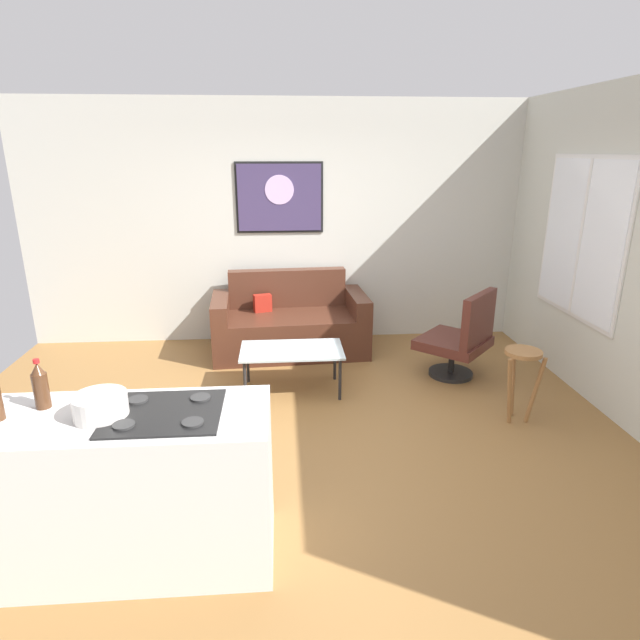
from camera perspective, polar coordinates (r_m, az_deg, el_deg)
name	(u,v)px	position (r m, az deg, el deg)	size (l,w,h in m)	color
ground	(313,437)	(4.45, -0.72, -12.51)	(6.40, 6.40, 0.04)	olive
back_wall	(300,224)	(6.32, -2.20, 10.31)	(6.40, 0.05, 2.80)	beige
right_wall	(625,255)	(5.09, 30.10, 6.09)	(0.05, 6.40, 2.80)	beige
couch	(290,325)	(6.08, -3.28, -0.59)	(1.78, 0.95, 0.90)	#4A281B
coffee_table	(292,353)	(5.04, -3.07, -3.55)	(0.97, 0.55, 0.43)	silver
armchair	(461,338)	(5.50, 15.04, -1.92)	(0.89, 0.89, 0.92)	black
bar_stool	(522,368)	(4.76, 20.97, -4.83)	(0.35, 0.34, 0.65)	#956438
kitchen_counter	(115,489)	(3.25, -21.30, -16.68)	(1.72, 0.64, 0.93)	silver
soda_bottle_2	(40,386)	(3.20, -27.98, -6.31)	(0.08, 0.08, 0.28)	#4B2D1A
mixing_bowl	(100,406)	(2.99, -22.65, -8.61)	(0.28, 0.28, 0.13)	silver
wall_painting	(280,198)	(6.24, -4.40, 13.07)	(1.01, 0.03, 0.80)	black
window	(582,238)	(5.57, 26.45, 7.91)	(0.03, 1.37, 1.51)	silver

